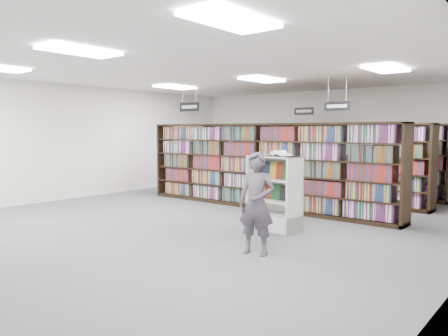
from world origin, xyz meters
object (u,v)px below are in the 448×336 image
Objects in this scene: bookshelf_row_near at (261,166)px; open_book at (279,155)px; endcap_display at (275,204)px; shopper at (256,204)px.

bookshelf_row_near reaches higher than open_book.
bookshelf_row_near is 4.86× the size of endcap_display.
bookshelf_row_near reaches higher than shopper.
open_book is 0.46× the size of shopper.
bookshelf_row_near is at bearing 110.30° from shopper.
open_book is at bearing -47.77° from bookshelf_row_near.
bookshelf_row_near reaches higher than endcap_display.
bookshelf_row_near is 2.49m from open_book.
open_book is (0.11, -0.05, 0.98)m from endcap_display.
open_book is at bearing -18.89° from endcap_display.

